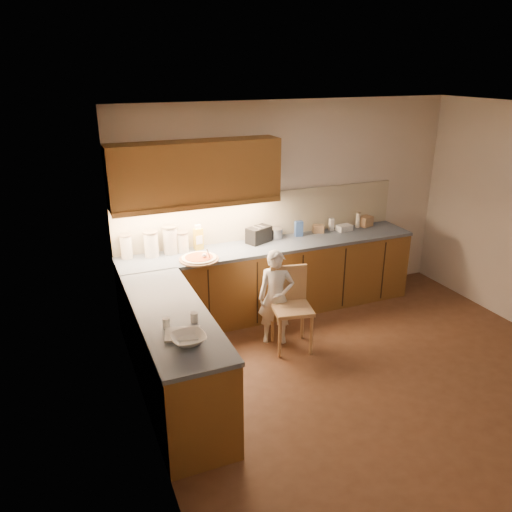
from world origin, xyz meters
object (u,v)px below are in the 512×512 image
Objects in this scene: oil_jug at (198,238)px; toaster at (259,235)px; pizza_on_board at (199,258)px; wooden_chair at (291,302)px; child at (276,297)px.

oil_jug reaches higher than toaster.
toaster reaches higher than pizza_on_board.
wooden_chair is 1.06m from toaster.
toaster reaches higher than child.
wooden_chair is 3.01× the size of oil_jug.
child is 1.18m from oil_jug.
pizza_on_board is 0.38m from oil_jug.
oil_jug is (0.10, 0.35, 0.12)m from pizza_on_board.
wooden_chair is 1.34m from oil_jug.
toaster reaches higher than wooden_chair.
pizza_on_board is 0.97m from child.
child reaches higher than wooden_chair.
pizza_on_board is at bearing 167.50° from child.
child is at bearing 143.12° from wooden_chair.
child is 3.11× the size of toaster.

